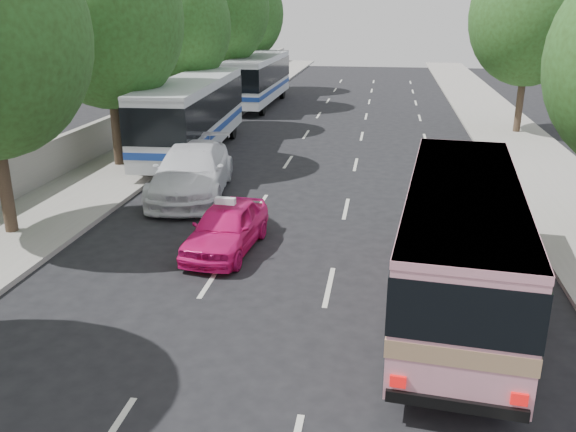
% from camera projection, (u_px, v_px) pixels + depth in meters
% --- Properties ---
extents(ground, '(120.00, 120.00, 0.00)m').
position_uv_depth(ground, '(253.00, 378.00, 11.01)').
color(ground, black).
rests_on(ground, ground).
extents(sidewalk_left, '(4.00, 90.00, 0.15)m').
position_uv_depth(sidewalk_left, '(172.00, 137.00, 30.91)').
color(sidewalk_left, '#9E998E').
rests_on(sidewalk_left, ground).
extents(sidewalk_right, '(4.00, 90.00, 0.12)m').
position_uv_depth(sidewalk_right, '(521.00, 149.00, 28.40)').
color(sidewalk_right, '#9E998E').
rests_on(sidewalk_right, ground).
extents(low_wall, '(0.30, 90.00, 1.50)m').
position_uv_depth(low_wall, '(137.00, 120.00, 30.91)').
color(low_wall, '#9E998E').
rests_on(low_wall, sidewalk_left).
extents(tree_left_c, '(6.00, 6.00, 9.35)m').
position_uv_depth(tree_left_c, '(106.00, 13.00, 23.30)').
color(tree_left_c, '#38281E').
rests_on(tree_left_c, ground).
extents(tree_left_d, '(5.52, 5.52, 8.60)m').
position_uv_depth(tree_left_d, '(178.00, 21.00, 30.91)').
color(tree_left_d, '#38281E').
rests_on(tree_left_d, ground).
extents(tree_left_e, '(6.30, 6.30, 9.82)m').
position_uv_depth(tree_left_e, '(220.00, 5.00, 38.10)').
color(tree_left_e, '#38281E').
rests_on(tree_left_e, ground).
extents(tree_left_f, '(5.88, 5.88, 9.16)m').
position_uv_depth(tree_left_f, '(246.00, 11.00, 45.73)').
color(tree_left_f, '#38281E').
rests_on(tree_left_f, ground).
extents(tree_right_far, '(6.00, 6.00, 9.35)m').
position_uv_depth(tree_right_far, '(533.00, 11.00, 30.01)').
color(tree_right_far, '#38281E').
rests_on(tree_right_far, ground).
extents(pink_bus, '(3.14, 9.14, 2.86)m').
position_uv_depth(pink_bus, '(461.00, 232.00, 13.06)').
color(pink_bus, pink).
rests_on(pink_bus, ground).
extents(pink_taxi, '(1.88, 4.02, 1.33)m').
position_uv_depth(pink_taxi, '(226.00, 227.00, 16.58)').
color(pink_taxi, '#ED1477').
rests_on(pink_taxi, ground).
extents(white_pickup, '(3.24, 6.29, 1.74)m').
position_uv_depth(white_pickup, '(192.00, 171.00, 21.43)').
color(white_pickup, white).
rests_on(white_pickup, ground).
extents(tour_coach_front, '(3.00, 11.26, 3.34)m').
position_uv_depth(tour_coach_front, '(193.00, 110.00, 26.93)').
color(tour_coach_front, silver).
rests_on(tour_coach_front, ground).
extents(tour_coach_rear, '(2.41, 10.92, 3.26)m').
position_uv_depth(tour_coach_rear, '(258.00, 76.00, 40.41)').
color(tour_coach_rear, silver).
rests_on(tour_coach_rear, ground).
extents(taxi_roof_sign, '(0.56, 0.22, 0.18)m').
position_uv_depth(taxi_roof_sign, '(225.00, 201.00, 16.33)').
color(taxi_roof_sign, silver).
rests_on(taxi_roof_sign, pink_taxi).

